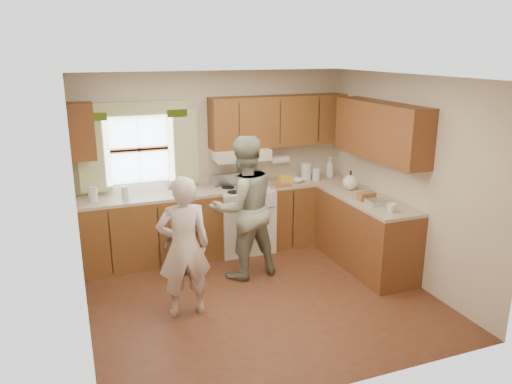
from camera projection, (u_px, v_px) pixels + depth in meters
name	position (u px, v px, depth m)	size (l,w,h in m)	color
room	(261.00, 194.00, 5.47)	(3.80, 3.80, 3.80)	#4C2A17
kitchen_fixtures	(274.00, 197.00, 6.76)	(3.80, 2.25, 2.15)	#4B2710
stove	(243.00, 218.00, 7.08)	(0.76, 0.67, 1.07)	silver
woman_left	(184.00, 247.00, 5.24)	(0.56, 0.37, 1.54)	beige
woman_right	(243.00, 208.00, 6.14)	(0.87, 0.68, 1.79)	#244024
child	(183.00, 244.00, 6.22)	(0.51, 0.21, 0.88)	gray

